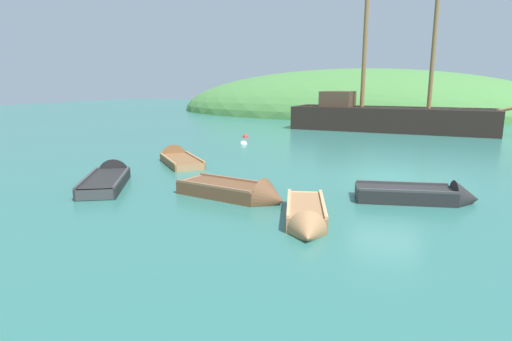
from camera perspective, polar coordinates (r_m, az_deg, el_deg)
ground_plane at (r=15.78m, az=17.50°, el=-1.11°), size 120.00×120.00×0.00m
shore_hill at (r=50.99m, az=13.54°, el=7.66°), size 43.61×26.58×9.97m
sailing_ship at (r=31.80m, az=17.39°, el=6.30°), size 16.45×4.04×13.46m
rowboat_center at (r=12.55m, az=-2.32°, el=-3.16°), size 3.60×1.72×1.15m
rowboat_outer_left at (r=13.11m, az=21.58°, el=-3.33°), size 3.55×1.88×1.04m
rowboat_portside at (r=10.45m, az=6.79°, el=-6.38°), size 1.83×3.25×0.90m
rowboat_far at (r=15.27m, az=-19.26°, el=-1.22°), size 3.02×3.92×1.12m
rowboat_near_dock at (r=18.62m, az=-10.55°, el=1.39°), size 3.43×3.31×1.17m
buoy_white at (r=23.60m, az=-1.69°, el=3.56°), size 0.41×0.41×0.41m
buoy_red at (r=26.75m, az=-1.46°, el=4.53°), size 0.36×0.36×0.36m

